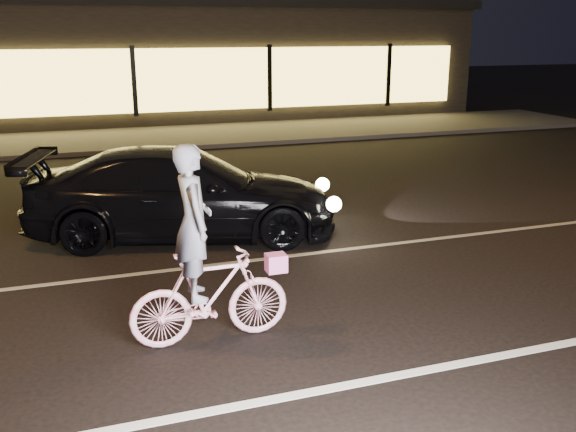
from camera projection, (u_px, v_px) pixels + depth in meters
name	position (u px, v px, depth m)	size (l,w,h in m)	color
ground	(288.00, 320.00, 7.25)	(90.00, 90.00, 0.00)	black
lane_stripe_near	(341.00, 386.00, 5.89)	(60.00, 0.12, 0.01)	silver
lane_stripe_far	(241.00, 262.00, 9.06)	(60.00, 0.10, 0.01)	gray
sidewalk	(144.00, 139.00, 19.03)	(30.00, 4.00, 0.12)	#383533
storefront	(121.00, 58.00, 23.86)	(25.40, 8.42, 4.20)	black
cyclist	(206.00, 275.00, 6.55)	(1.68, 0.58, 2.11)	#FC528C
sedan	(183.00, 193.00, 10.05)	(5.13, 3.08, 1.39)	black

